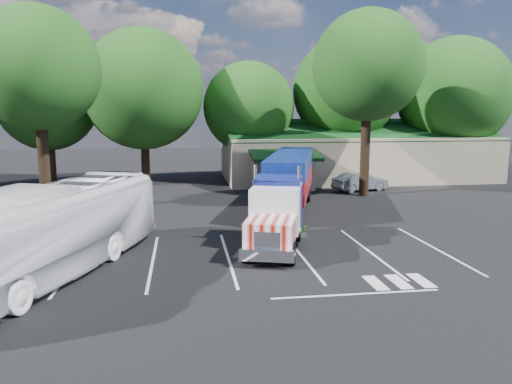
{
  "coord_description": "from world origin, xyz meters",
  "views": [
    {
      "loc": [
        -1.81,
        -26.79,
        6.28
      ],
      "look_at": [
        1.98,
        -0.84,
        2.0
      ],
      "focal_mm": 35.0,
      "sensor_mm": 36.0,
      "label": 1
    }
  ],
  "objects": [
    {
      "name": "tour_bus",
      "position": [
        -7.0,
        -7.53,
        1.77
      ],
      "size": [
        7.42,
        12.95,
        3.55
      ],
      "primitive_type": "imported",
      "rotation": [
        0.0,
        0.0,
        -0.37
      ],
      "color": "white",
      "rests_on": "ground"
    },
    {
      "name": "ground",
      "position": [
        0.0,
        0.0,
        0.0
      ],
      "size": [
        120.0,
        120.0,
        0.0
      ],
      "primitive_type": "plane",
      "color": "black",
      "rests_on": "ground"
    },
    {
      "name": "tree_row_e",
      "position": [
        13.0,
        18.0,
        8.09
      ],
      "size": [
        9.6,
        9.6,
        12.9
      ],
      "color": "black",
      "rests_on": "ground"
    },
    {
      "name": "tree_row_b",
      "position": [
        -13.0,
        17.8,
        7.13
      ],
      "size": [
        8.4,
        8.4,
        11.35
      ],
      "color": "black",
      "rests_on": "ground"
    },
    {
      "name": "tree_row_d",
      "position": [
        4.0,
        17.5,
        6.58
      ],
      "size": [
        8.0,
        8.0,
        10.6
      ],
      "color": "black",
      "rests_on": "ground"
    },
    {
      "name": "tree_row_c",
      "position": [
        -5.0,
        16.2,
        8.04
      ],
      "size": [
        10.0,
        10.0,
        13.05
      ],
      "color": "black",
      "rests_on": "ground"
    },
    {
      "name": "woman",
      "position": [
        1.6,
        -6.0,
        0.83
      ],
      "size": [
        0.5,
        0.66,
        1.66
      ],
      "primitive_type": "imported",
      "rotation": [
        0.0,
        0.0,
        1.4
      ],
      "color": "black",
      "rests_on": "ground"
    },
    {
      "name": "event_hall",
      "position": [
        13.74,
        17.81,
        2.21
      ],
      "size": [
        24.2,
        14.12,
        5.55
      ],
      "color": "tan",
      "rests_on": "ground"
    },
    {
      "name": "tree_near_right",
      "position": [
        11.5,
        8.5,
        9.46
      ],
      "size": [
        8.0,
        8.0,
        13.5
      ],
      "color": "black",
      "rests_on": "ground"
    },
    {
      "name": "tree_row_f",
      "position": [
        23.0,
        16.8,
        7.79
      ],
      "size": [
        10.4,
        10.4,
        13.0
      ],
      "color": "black",
      "rests_on": "ground"
    },
    {
      "name": "bicycle",
      "position": [
        4.37,
        3.5,
        0.51
      ],
      "size": [
        1.74,
        1.94,
        1.02
      ],
      "primitive_type": "imported",
      "rotation": [
        0.0,
        0.0,
        0.67
      ],
      "color": "black",
      "rests_on": "ground"
    },
    {
      "name": "semi_truck",
      "position": [
        4.23,
        1.59,
        2.15
      ],
      "size": [
        7.37,
        18.02,
        3.8
      ],
      "rotation": [
        0.0,
        0.0,
        -0.29
      ],
      "color": "black",
      "rests_on": "ground"
    },
    {
      "name": "silver_sedan",
      "position": [
        12.0,
        10.61,
        0.74
      ],
      "size": [
        4.75,
        2.75,
        1.48
      ],
      "primitive_type": "imported",
      "rotation": [
        0.0,
        0.0,
        1.85
      ],
      "color": "#AFB3B7",
      "rests_on": "ground"
    },
    {
      "name": "tree_near_left",
      "position": [
        -10.5,
        6.0,
        8.81
      ],
      "size": [
        7.6,
        7.6,
        12.65
      ],
      "color": "black",
      "rests_on": "ground"
    }
  ]
}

